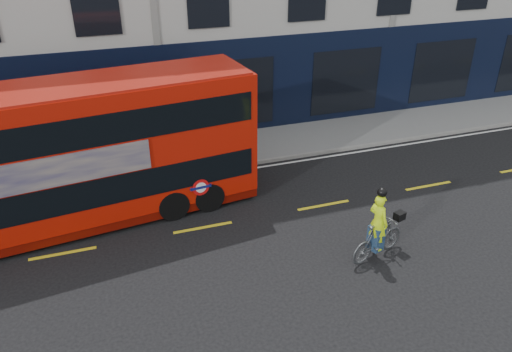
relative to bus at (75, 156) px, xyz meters
name	(u,v)px	position (x,y,z in m)	size (l,w,h in m)	color
ground	(215,257)	(3.30, -3.07, -2.21)	(120.00, 120.00, 0.00)	black
pavement	(173,157)	(3.30, 3.43, -2.15)	(60.00, 3.00, 0.12)	slate
kerb	(180,174)	(3.30, 1.93, -2.14)	(60.00, 0.12, 0.13)	gray
road_edge_line	(182,179)	(3.30, 1.63, -2.20)	(58.00, 0.10, 0.01)	silver
lane_dashes	(203,228)	(3.30, -1.57, -2.20)	(58.00, 0.12, 0.01)	yellow
bus	(75,156)	(0.00, 0.00, 0.00)	(10.87, 3.67, 4.30)	#BA1407
cyclist	(378,235)	(7.48, -4.47, -1.47)	(1.94, 1.05, 2.21)	#4E5153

